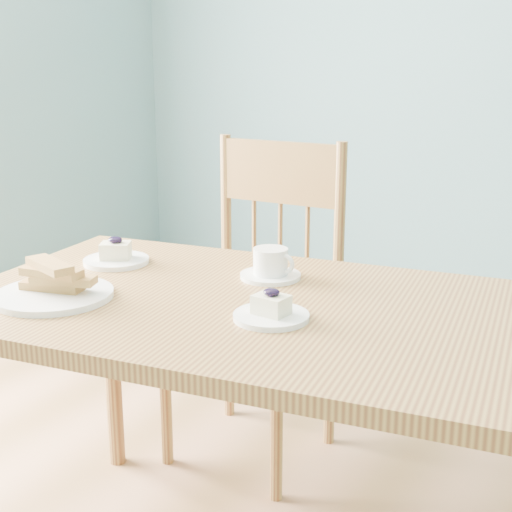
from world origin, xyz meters
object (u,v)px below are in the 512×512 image
(dining_chair, at_px, (257,299))
(coffee_cup, at_px, (271,266))
(biscotti_plate, at_px, (53,287))
(cheesecake_plate_near, at_px, (271,311))
(dining_table, at_px, (258,333))
(cheesecake_plate_far, at_px, (116,256))

(dining_chair, distance_m, coffee_cup, 0.50)
(biscotti_plate, bearing_deg, cheesecake_plate_near, 16.58)
(dining_table, height_order, cheesecake_plate_far, cheesecake_plate_far)
(cheesecake_plate_near, bearing_deg, dining_chair, 124.11)
(cheesecake_plate_far, distance_m, biscotti_plate, 0.28)
(coffee_cup, bearing_deg, dining_chair, 127.82)
(biscotti_plate, bearing_deg, cheesecake_plate_far, 105.25)
(cheesecake_plate_near, bearing_deg, coffee_cup, 120.99)
(dining_chair, relative_size, cheesecake_plate_near, 6.39)
(biscotti_plate, bearing_deg, coffee_cup, 49.38)
(dining_chair, distance_m, cheesecake_plate_near, 0.75)
(dining_chair, xyz_separation_m, biscotti_plate, (-0.06, -0.73, 0.23))
(dining_table, distance_m, cheesecake_plate_near, 0.13)
(dining_table, height_order, coffee_cup, coffee_cup)
(dining_chair, bearing_deg, biscotti_plate, -96.64)
(coffee_cup, height_order, biscotti_plate, biscotti_plate)
(cheesecake_plate_near, bearing_deg, cheesecake_plate_far, 165.61)
(dining_table, distance_m, biscotti_plate, 0.45)
(dining_chair, height_order, coffee_cup, dining_chair)
(dining_chair, xyz_separation_m, cheesecake_plate_far, (-0.13, -0.45, 0.22))
(dining_chair, bearing_deg, cheesecake_plate_near, -57.98)
(cheesecake_plate_far, bearing_deg, coffee_cup, 13.94)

